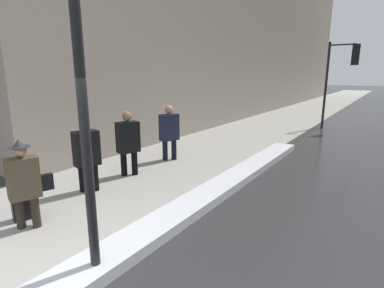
{
  "coord_description": "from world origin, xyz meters",
  "views": [
    {
      "loc": [
        3.16,
        -1.3,
        2.54
      ],
      "look_at": [
        -0.4,
        4.0,
        1.05
      ],
      "focal_mm": 28.0,
      "sensor_mm": 36.0,
      "label": 1
    }
  ],
  "objects_px": {
    "lamp_post": "(79,63)",
    "pedestrian_trailing": "(128,141)",
    "pedestrian_nearside": "(87,152)",
    "pedestrian_in_glasses": "(169,130)",
    "traffic_light_near": "(344,67)",
    "pedestrian_in_fedora": "(25,181)",
    "rolling_suitcase": "(23,203)"
  },
  "relations": [
    {
      "from": "rolling_suitcase",
      "to": "pedestrian_in_fedora",
      "type": "bearing_deg",
      "value": 90.82
    },
    {
      "from": "traffic_light_near",
      "to": "pedestrian_in_fedora",
      "type": "relative_size",
      "value": 2.59
    },
    {
      "from": "lamp_post",
      "to": "pedestrian_nearside",
      "type": "distance_m",
      "value": 3.53
    },
    {
      "from": "pedestrian_in_fedora",
      "to": "rolling_suitcase",
      "type": "bearing_deg",
      "value": -89.18
    },
    {
      "from": "lamp_post",
      "to": "pedestrian_trailing",
      "type": "relative_size",
      "value": 2.65
    },
    {
      "from": "pedestrian_nearside",
      "to": "rolling_suitcase",
      "type": "height_order",
      "value": "pedestrian_nearside"
    },
    {
      "from": "pedestrian_nearside",
      "to": "pedestrian_in_glasses",
      "type": "bearing_deg",
      "value": -162.28
    },
    {
      "from": "pedestrian_nearside",
      "to": "pedestrian_trailing",
      "type": "relative_size",
      "value": 0.98
    },
    {
      "from": "traffic_light_near",
      "to": "lamp_post",
      "type": "bearing_deg",
      "value": -93.14
    },
    {
      "from": "lamp_post",
      "to": "traffic_light_near",
      "type": "distance_m",
      "value": 13.34
    },
    {
      "from": "rolling_suitcase",
      "to": "pedestrian_in_glasses",
      "type": "bearing_deg",
      "value": -160.91
    },
    {
      "from": "lamp_post",
      "to": "traffic_light_near",
      "type": "bearing_deg",
      "value": 86.52
    },
    {
      "from": "lamp_post",
      "to": "pedestrian_nearside",
      "type": "xyz_separation_m",
      "value": [
        -2.47,
        1.8,
        -1.76
      ]
    },
    {
      "from": "pedestrian_nearside",
      "to": "pedestrian_trailing",
      "type": "bearing_deg",
      "value": -161.41
    },
    {
      "from": "traffic_light_near",
      "to": "pedestrian_trailing",
      "type": "relative_size",
      "value": 2.42
    },
    {
      "from": "pedestrian_in_fedora",
      "to": "pedestrian_trailing",
      "type": "distance_m",
      "value": 2.94
    },
    {
      "from": "pedestrian_trailing",
      "to": "traffic_light_near",
      "type": "bearing_deg",
      "value": 178.57
    },
    {
      "from": "pedestrian_nearside",
      "to": "rolling_suitcase",
      "type": "xyz_separation_m",
      "value": [
        0.14,
        -1.5,
        -0.59
      ]
    },
    {
      "from": "lamp_post",
      "to": "pedestrian_in_fedora",
      "type": "xyz_separation_m",
      "value": [
        -1.95,
        0.19,
        -1.82
      ]
    },
    {
      "from": "traffic_light_near",
      "to": "rolling_suitcase",
      "type": "distance_m",
      "value": 13.64
    },
    {
      "from": "pedestrian_in_fedora",
      "to": "rolling_suitcase",
      "type": "distance_m",
      "value": 0.67
    },
    {
      "from": "pedestrian_in_glasses",
      "to": "rolling_suitcase",
      "type": "distance_m",
      "value": 4.51
    },
    {
      "from": "lamp_post",
      "to": "pedestrian_trailing",
      "type": "distance_m",
      "value": 4.34
    },
    {
      "from": "pedestrian_in_fedora",
      "to": "pedestrian_trailing",
      "type": "bearing_deg",
      "value": -152.28
    },
    {
      "from": "traffic_light_near",
      "to": "pedestrian_in_fedora",
      "type": "bearing_deg",
      "value": -101.54
    },
    {
      "from": "lamp_post",
      "to": "traffic_light_near",
      "type": "xyz_separation_m",
      "value": [
        0.81,
        13.32,
        0.23
      ]
    },
    {
      "from": "traffic_light_near",
      "to": "pedestrian_nearside",
      "type": "distance_m",
      "value": 12.14
    },
    {
      "from": "pedestrian_trailing",
      "to": "rolling_suitcase",
      "type": "xyz_separation_m",
      "value": [
        0.18,
        -2.77,
        -0.61
      ]
    },
    {
      "from": "pedestrian_in_glasses",
      "to": "rolling_suitcase",
      "type": "xyz_separation_m",
      "value": [
        0.2,
        -4.46,
        -0.62
      ]
    },
    {
      "from": "lamp_post",
      "to": "pedestrian_trailing",
      "type": "bearing_deg",
      "value": 129.33
    },
    {
      "from": "traffic_light_near",
      "to": "pedestrian_nearside",
      "type": "bearing_deg",
      "value": -105.57
    },
    {
      "from": "pedestrian_nearside",
      "to": "pedestrian_in_fedora",
      "type": "bearing_deg",
      "value": 34.59
    }
  ]
}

